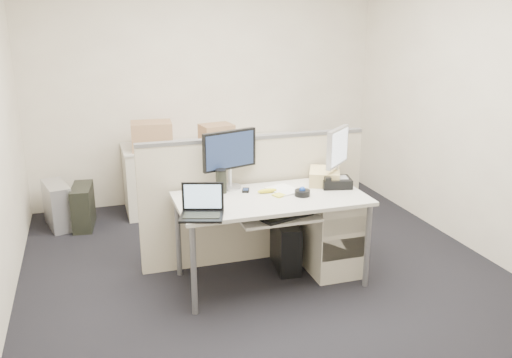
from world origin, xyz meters
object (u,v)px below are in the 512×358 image
object	(u,v)px
desk_phone	(336,182)
monitor_main	(230,160)
desk	(271,205)
laptop	(201,203)

from	to	relation	value
desk_phone	monitor_main	bearing A→B (deg)	177.10
monitor_main	desk_phone	distance (m)	0.91
desk	laptop	bearing A→B (deg)	-155.70
monitor_main	desk_phone	bearing A→B (deg)	-32.92
monitor_main	laptop	distance (m)	0.72
laptop	desk_phone	world-z (taller)	laptop
monitor_main	desk_phone	world-z (taller)	monitor_main
monitor_main	laptop	world-z (taller)	monitor_main
monitor_main	desk	bearing A→B (deg)	-69.15
desk	monitor_main	bearing A→B (deg)	128.00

